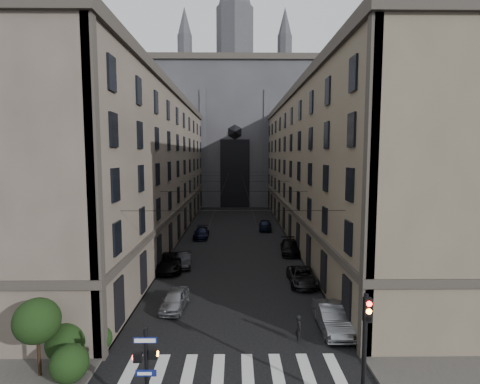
{
  "coord_description": "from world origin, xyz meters",
  "views": [
    {
      "loc": [
        0.15,
        -13.02,
        11.0
      ],
      "look_at": [
        0.43,
        10.83,
        8.58
      ],
      "focal_mm": 28.0,
      "sensor_mm": 36.0,
      "label": 1
    }
  ],
  "objects_px": {
    "pedestrian_signal_left": "(146,367)",
    "car_left_midnear": "(184,260)",
    "car_left_far": "(201,233)",
    "car_right_far": "(265,225)",
    "car_left_near": "(175,300)",
    "traffic_light_right": "(365,338)",
    "gothic_tower": "(235,125)",
    "car_right_midnear": "(302,276)",
    "car_right_near": "(332,318)",
    "car_left_midfar": "(169,262)",
    "pedestrian": "(299,328)",
    "car_right_midfar": "(290,247)"
  },
  "relations": [
    {
      "from": "pedestrian_signal_left",
      "to": "car_left_midnear",
      "type": "distance_m",
      "value": 21.57
    },
    {
      "from": "car_left_far",
      "to": "car_right_far",
      "type": "xyz_separation_m",
      "value": [
        8.82,
        5.0,
        0.06
      ]
    },
    {
      "from": "car_left_near",
      "to": "pedestrian_signal_left",
      "type": "bearing_deg",
      "value": -81.39
    },
    {
      "from": "traffic_light_right",
      "to": "car_left_near",
      "type": "height_order",
      "value": "traffic_light_right"
    },
    {
      "from": "car_left_midnear",
      "to": "car_left_far",
      "type": "bearing_deg",
      "value": 80.75
    },
    {
      "from": "gothic_tower",
      "to": "car_left_far",
      "type": "xyz_separation_m",
      "value": [
        -4.39,
        -39.54,
        -17.11
      ]
    },
    {
      "from": "car_right_midnear",
      "to": "car_left_far",
      "type": "bearing_deg",
      "value": 120.77
    },
    {
      "from": "car_left_midnear",
      "to": "car_right_near",
      "type": "relative_size",
      "value": 0.86
    },
    {
      "from": "gothic_tower",
      "to": "pedestrian_signal_left",
      "type": "bearing_deg",
      "value": -92.74
    },
    {
      "from": "car_right_near",
      "to": "car_right_midnear",
      "type": "relative_size",
      "value": 0.99
    },
    {
      "from": "pedestrian_signal_left",
      "to": "car_left_midnear",
      "type": "bearing_deg",
      "value": 93.92
    },
    {
      "from": "car_left_midnear",
      "to": "car_right_midnear",
      "type": "bearing_deg",
      "value": -32.31
    },
    {
      "from": "pedestrian_signal_left",
      "to": "car_left_midnear",
      "type": "xyz_separation_m",
      "value": [
        -1.47,
        21.46,
        -1.65
      ]
    },
    {
      "from": "car_right_near",
      "to": "car_right_far",
      "type": "distance_m",
      "value": 31.06
    },
    {
      "from": "car_left_midfar",
      "to": "car_right_midnear",
      "type": "relative_size",
      "value": 1.14
    },
    {
      "from": "car_left_far",
      "to": "pedestrian",
      "type": "relative_size",
      "value": 2.94
    },
    {
      "from": "car_right_near",
      "to": "car_left_near",
      "type": "bearing_deg",
      "value": 162.6
    },
    {
      "from": "car_right_far",
      "to": "car_left_far",
      "type": "bearing_deg",
      "value": -146.6
    },
    {
      "from": "traffic_light_right",
      "to": "car_left_midnear",
      "type": "distance_m",
      "value": 23.69
    },
    {
      "from": "pedestrian",
      "to": "car_left_near",
      "type": "bearing_deg",
      "value": 59.74
    },
    {
      "from": "gothic_tower",
      "to": "traffic_light_right",
      "type": "relative_size",
      "value": 11.15
    },
    {
      "from": "gothic_tower",
      "to": "car_right_near",
      "type": "bearing_deg",
      "value": -84.6
    },
    {
      "from": "car_left_midfar",
      "to": "pedestrian",
      "type": "xyz_separation_m",
      "value": [
        10.06,
        -13.77,
        0.04
      ]
    },
    {
      "from": "car_left_near",
      "to": "car_left_midfar",
      "type": "height_order",
      "value": "car_left_midfar"
    },
    {
      "from": "pedestrian_signal_left",
      "to": "car_right_midfar",
      "type": "height_order",
      "value": "pedestrian_signal_left"
    },
    {
      "from": "pedestrian_signal_left",
      "to": "car_left_far",
      "type": "bearing_deg",
      "value": 91.47
    },
    {
      "from": "car_right_far",
      "to": "car_right_midnear",
      "type": "bearing_deg",
      "value": -82.71
    },
    {
      "from": "car_left_near",
      "to": "car_left_far",
      "type": "distance_m",
      "value": 22.65
    },
    {
      "from": "pedestrian_signal_left",
      "to": "car_right_midnear",
      "type": "height_order",
      "value": "pedestrian_signal_left"
    },
    {
      "from": "car_right_far",
      "to": "car_left_midfar",
      "type": "bearing_deg",
      "value": -115.83
    },
    {
      "from": "car_right_midnear",
      "to": "car_right_midfar",
      "type": "xyz_separation_m",
      "value": [
        0.41,
        9.78,
        0.06
      ]
    },
    {
      "from": "pedestrian_signal_left",
      "to": "traffic_light_right",
      "type": "distance_m",
      "value": 9.18
    },
    {
      "from": "pedestrian",
      "to": "pedestrian_signal_left",
      "type": "bearing_deg",
      "value": 131.73
    },
    {
      "from": "gothic_tower",
      "to": "car_right_far",
      "type": "relative_size",
      "value": 13.23
    },
    {
      "from": "pedestrian_signal_left",
      "to": "traffic_light_right",
      "type": "xyz_separation_m",
      "value": [
        9.11,
        0.42,
        0.97
      ]
    },
    {
      "from": "car_left_midfar",
      "to": "car_right_midfar",
      "type": "bearing_deg",
      "value": 21.17
    },
    {
      "from": "car_right_near",
      "to": "car_left_midfar",
      "type": "bearing_deg",
      "value": 135.6
    },
    {
      "from": "gothic_tower",
      "to": "car_right_near",
      "type": "xyz_separation_m",
      "value": [
        6.2,
        -65.56,
        -17.02
      ]
    },
    {
      "from": "pedestrian_signal_left",
      "to": "car_right_midnear",
      "type": "bearing_deg",
      "value": 60.2
    },
    {
      "from": "car_right_near",
      "to": "car_right_midnear",
      "type": "bearing_deg",
      "value": 93.34
    },
    {
      "from": "car_left_far",
      "to": "car_right_midnear",
      "type": "xyz_separation_m",
      "value": [
        10.18,
        -17.67,
        -0.01
      ]
    },
    {
      "from": "traffic_light_right",
      "to": "car_right_midnear",
      "type": "height_order",
      "value": "traffic_light_right"
    },
    {
      "from": "car_left_midfar",
      "to": "car_left_far",
      "type": "height_order",
      "value": "car_left_midfar"
    },
    {
      "from": "gothic_tower",
      "to": "traffic_light_right",
      "type": "height_order",
      "value": "gothic_tower"
    },
    {
      "from": "pedestrian_signal_left",
      "to": "car_left_midnear",
      "type": "relative_size",
      "value": 0.99
    },
    {
      "from": "pedestrian_signal_left",
      "to": "pedestrian",
      "type": "bearing_deg",
      "value": 41.4
    },
    {
      "from": "pedestrian_signal_left",
      "to": "car_right_midfar",
      "type": "distance_m",
      "value": 27.83
    },
    {
      "from": "traffic_light_right",
      "to": "gothic_tower",
      "type": "bearing_deg",
      "value": 94.38
    },
    {
      "from": "gothic_tower",
      "to": "car_right_midnear",
      "type": "relative_size",
      "value": 12.05
    },
    {
      "from": "gothic_tower",
      "to": "car_left_near",
      "type": "distance_m",
      "value": 64.65
    }
  ]
}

